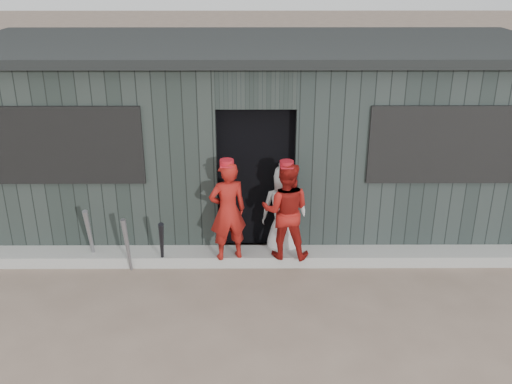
{
  "coord_description": "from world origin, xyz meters",
  "views": [
    {
      "loc": [
        -0.03,
        -4.77,
        3.71
      ],
      "look_at": [
        0.0,
        1.8,
        1.0
      ],
      "focal_mm": 40.0,
      "sensor_mm": 36.0,
      "label": 1
    }
  ],
  "objects_px": {
    "player_red_right": "(286,211)",
    "dugout": "(255,131)",
    "bat_right": "(162,245)",
    "player_red_left": "(228,211)",
    "player_grey_back": "(285,211)",
    "bat_left": "(90,237)",
    "bat_mid": "(127,245)"
  },
  "relations": [
    {
      "from": "bat_right",
      "to": "player_grey_back",
      "type": "bearing_deg",
      "value": 15.75
    },
    {
      "from": "player_red_right",
      "to": "player_grey_back",
      "type": "relative_size",
      "value": 1.0
    },
    {
      "from": "bat_mid",
      "to": "player_red_left",
      "type": "relative_size",
      "value": 0.58
    },
    {
      "from": "bat_left",
      "to": "bat_mid",
      "type": "bearing_deg",
      "value": -18.49
    },
    {
      "from": "bat_left",
      "to": "player_grey_back",
      "type": "height_order",
      "value": "player_grey_back"
    },
    {
      "from": "player_red_right",
      "to": "player_grey_back",
      "type": "xyz_separation_m",
      "value": [
        0.0,
        0.32,
        -0.15
      ]
    },
    {
      "from": "player_red_left",
      "to": "bat_mid",
      "type": "bearing_deg",
      "value": -13.46
    },
    {
      "from": "bat_mid",
      "to": "player_red_right",
      "type": "height_order",
      "value": "player_red_right"
    },
    {
      "from": "player_grey_back",
      "to": "dugout",
      "type": "height_order",
      "value": "dugout"
    },
    {
      "from": "bat_left",
      "to": "player_red_right",
      "type": "bearing_deg",
      "value": -0.24
    },
    {
      "from": "bat_left",
      "to": "dugout",
      "type": "height_order",
      "value": "dugout"
    },
    {
      "from": "player_grey_back",
      "to": "dugout",
      "type": "bearing_deg",
      "value": -67.06
    },
    {
      "from": "bat_mid",
      "to": "bat_right",
      "type": "relative_size",
      "value": 1.0
    },
    {
      "from": "player_grey_back",
      "to": "dugout",
      "type": "xyz_separation_m",
      "value": [
        -0.38,
        1.47,
        0.66
      ]
    },
    {
      "from": "player_grey_back",
      "to": "player_red_left",
      "type": "bearing_deg",
      "value": 35.28
    },
    {
      "from": "player_red_right",
      "to": "player_grey_back",
      "type": "distance_m",
      "value": 0.35
    },
    {
      "from": "bat_left",
      "to": "bat_mid",
      "type": "relative_size",
      "value": 1.13
    },
    {
      "from": "bat_mid",
      "to": "player_red_left",
      "type": "xyz_separation_m",
      "value": [
        1.26,
        0.11,
        0.42
      ]
    },
    {
      "from": "bat_mid",
      "to": "bat_right",
      "type": "bearing_deg",
      "value": 4.97
    },
    {
      "from": "bat_mid",
      "to": "player_grey_back",
      "type": "height_order",
      "value": "player_grey_back"
    },
    {
      "from": "bat_mid",
      "to": "player_grey_back",
      "type": "relative_size",
      "value": 0.6
    },
    {
      "from": "bat_left",
      "to": "dugout",
      "type": "xyz_separation_m",
      "value": [
        2.11,
        1.78,
        0.87
      ]
    },
    {
      "from": "bat_right",
      "to": "player_grey_back",
      "type": "xyz_separation_m",
      "value": [
        1.56,
        0.44,
        0.27
      ]
    },
    {
      "from": "bat_left",
      "to": "player_grey_back",
      "type": "bearing_deg",
      "value": 7.05
    },
    {
      "from": "bat_right",
      "to": "player_red_left",
      "type": "distance_m",
      "value": 0.94
    },
    {
      "from": "bat_right",
      "to": "player_red_right",
      "type": "relative_size",
      "value": 0.6
    },
    {
      "from": "dugout",
      "to": "bat_left",
      "type": "bearing_deg",
      "value": -139.99
    },
    {
      "from": "player_red_right",
      "to": "dugout",
      "type": "height_order",
      "value": "dugout"
    },
    {
      "from": "dugout",
      "to": "player_red_right",
      "type": "bearing_deg",
      "value": -78.26
    },
    {
      "from": "bat_left",
      "to": "player_red_left",
      "type": "height_order",
      "value": "player_red_left"
    },
    {
      "from": "bat_left",
      "to": "bat_mid",
      "type": "distance_m",
      "value": 0.53
    },
    {
      "from": "player_grey_back",
      "to": "dugout",
      "type": "relative_size",
      "value": 0.15
    }
  ]
}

